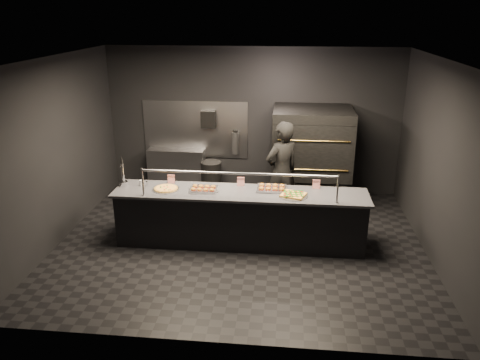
{
  "coord_description": "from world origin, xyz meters",
  "views": [
    {
      "loc": [
        0.71,
        -6.95,
        3.69
      ],
      "look_at": [
        -0.02,
        0.2,
        1.05
      ],
      "focal_mm": 35.0,
      "sensor_mm": 36.0,
      "label": 1
    }
  ],
  "objects_px": {
    "towel_dispenser": "(209,119)",
    "slider_tray_b": "(272,188)",
    "service_counter": "(240,218)",
    "round_pizza": "(166,189)",
    "slider_tray_a": "(203,189)",
    "pizza_oven": "(311,156)",
    "fire_extinguisher": "(235,143)",
    "prep_shelf": "(177,170)",
    "trash_bin": "(211,178)",
    "beer_tap": "(123,177)",
    "worker": "(282,172)",
    "square_pizza": "(293,195)"
  },
  "relations": [
    {
      "from": "beer_tap",
      "to": "square_pizza",
      "type": "distance_m",
      "value": 2.81
    },
    {
      "from": "service_counter",
      "to": "slider_tray_a",
      "type": "relative_size",
      "value": 7.92
    },
    {
      "from": "towel_dispenser",
      "to": "slider_tray_b",
      "type": "height_order",
      "value": "towel_dispenser"
    },
    {
      "from": "towel_dispenser",
      "to": "trash_bin",
      "type": "relative_size",
      "value": 0.49
    },
    {
      "from": "service_counter",
      "to": "pizza_oven",
      "type": "xyz_separation_m",
      "value": [
        1.2,
        1.9,
        0.5
      ]
    },
    {
      "from": "prep_shelf",
      "to": "slider_tray_a",
      "type": "xyz_separation_m",
      "value": [
        1.0,
        -2.32,
        0.5
      ]
    },
    {
      "from": "pizza_oven",
      "to": "beer_tap",
      "type": "distance_m",
      "value": 3.65
    },
    {
      "from": "slider_tray_a",
      "to": "pizza_oven",
      "type": "bearing_deg",
      "value": 46.47
    },
    {
      "from": "towel_dispenser",
      "to": "fire_extinguisher",
      "type": "relative_size",
      "value": 0.69
    },
    {
      "from": "beer_tap",
      "to": "square_pizza",
      "type": "relative_size",
      "value": 1.17
    },
    {
      "from": "square_pizza",
      "to": "round_pizza",
      "type": "bearing_deg",
      "value": 178.04
    },
    {
      "from": "beer_tap",
      "to": "trash_bin",
      "type": "relative_size",
      "value": 0.75
    },
    {
      "from": "towel_dispenser",
      "to": "slider_tray_b",
      "type": "bearing_deg",
      "value": -58.02
    },
    {
      "from": "slider_tray_b",
      "to": "slider_tray_a",
      "type": "bearing_deg",
      "value": -172.53
    },
    {
      "from": "prep_shelf",
      "to": "fire_extinguisher",
      "type": "distance_m",
      "value": 1.39
    },
    {
      "from": "towel_dispenser",
      "to": "round_pizza",
      "type": "height_order",
      "value": "towel_dispenser"
    },
    {
      "from": "worker",
      "to": "fire_extinguisher",
      "type": "bearing_deg",
      "value": -92.35
    },
    {
      "from": "beer_tap",
      "to": "square_pizza",
      "type": "height_order",
      "value": "beer_tap"
    },
    {
      "from": "prep_shelf",
      "to": "round_pizza",
      "type": "xyz_separation_m",
      "value": [
        0.39,
        -2.34,
        0.49
      ]
    },
    {
      "from": "fire_extinguisher",
      "to": "trash_bin",
      "type": "height_order",
      "value": "fire_extinguisher"
    },
    {
      "from": "round_pizza",
      "to": "trash_bin",
      "type": "height_order",
      "value": "round_pizza"
    },
    {
      "from": "slider_tray_b",
      "to": "round_pizza",
      "type": "bearing_deg",
      "value": -174.45
    },
    {
      "from": "service_counter",
      "to": "trash_bin",
      "type": "relative_size",
      "value": 5.78
    },
    {
      "from": "trash_bin",
      "to": "worker",
      "type": "relative_size",
      "value": 0.38
    },
    {
      "from": "pizza_oven",
      "to": "fire_extinguisher",
      "type": "height_order",
      "value": "pizza_oven"
    },
    {
      "from": "slider_tray_b",
      "to": "towel_dispenser",
      "type": "bearing_deg",
      "value": 121.98
    },
    {
      "from": "fire_extinguisher",
      "to": "slider_tray_b",
      "type": "distance_m",
      "value": 2.41
    },
    {
      "from": "beer_tap",
      "to": "worker",
      "type": "bearing_deg",
      "value": 19.94
    },
    {
      "from": "service_counter",
      "to": "worker",
      "type": "height_order",
      "value": "worker"
    },
    {
      "from": "round_pizza",
      "to": "worker",
      "type": "bearing_deg",
      "value": 28.91
    },
    {
      "from": "prep_shelf",
      "to": "pizza_oven",
      "type": "bearing_deg",
      "value": -8.54
    },
    {
      "from": "square_pizza",
      "to": "service_counter",
      "type": "bearing_deg",
      "value": 174.09
    },
    {
      "from": "service_counter",
      "to": "worker",
      "type": "distance_m",
      "value": 1.28
    },
    {
      "from": "square_pizza",
      "to": "trash_bin",
      "type": "xyz_separation_m",
      "value": [
        -1.67,
        2.21,
        -0.58
      ]
    },
    {
      "from": "service_counter",
      "to": "slider_tray_b",
      "type": "bearing_deg",
      "value": 16.61
    },
    {
      "from": "service_counter",
      "to": "towel_dispenser",
      "type": "distance_m",
      "value": 2.78
    },
    {
      "from": "towel_dispenser",
      "to": "slider_tray_a",
      "type": "height_order",
      "value": "towel_dispenser"
    },
    {
      "from": "round_pizza",
      "to": "worker",
      "type": "relative_size",
      "value": 0.24
    },
    {
      "from": "beer_tap",
      "to": "fire_extinguisher",
      "type": "bearing_deg",
      "value": 55.56
    },
    {
      "from": "pizza_oven",
      "to": "slider_tray_b",
      "type": "xyz_separation_m",
      "value": [
        -0.7,
        -1.75,
        -0.02
      ]
    },
    {
      "from": "pizza_oven",
      "to": "towel_dispenser",
      "type": "xyz_separation_m",
      "value": [
        -2.1,
        0.49,
        0.58
      ]
    },
    {
      "from": "prep_shelf",
      "to": "slider_tray_b",
      "type": "distance_m",
      "value": 3.06
    },
    {
      "from": "pizza_oven",
      "to": "fire_extinguisher",
      "type": "bearing_deg",
      "value": 162.11
    },
    {
      "from": "pizza_oven",
      "to": "fire_extinguisher",
      "type": "distance_m",
      "value": 1.63
    },
    {
      "from": "prep_shelf",
      "to": "square_pizza",
      "type": "relative_size",
      "value": 2.64
    },
    {
      "from": "round_pizza",
      "to": "slider_tray_b",
      "type": "distance_m",
      "value": 1.72
    },
    {
      "from": "round_pizza",
      "to": "square_pizza",
      "type": "bearing_deg",
      "value": -1.96
    },
    {
      "from": "pizza_oven",
      "to": "round_pizza",
      "type": "bearing_deg",
      "value": -141.54
    },
    {
      "from": "round_pizza",
      "to": "slider_tray_a",
      "type": "height_order",
      "value": "slider_tray_a"
    },
    {
      "from": "towel_dispenser",
      "to": "square_pizza",
      "type": "xyz_separation_m",
      "value": [
        1.75,
        -2.48,
        -0.61
      ]
    }
  ]
}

